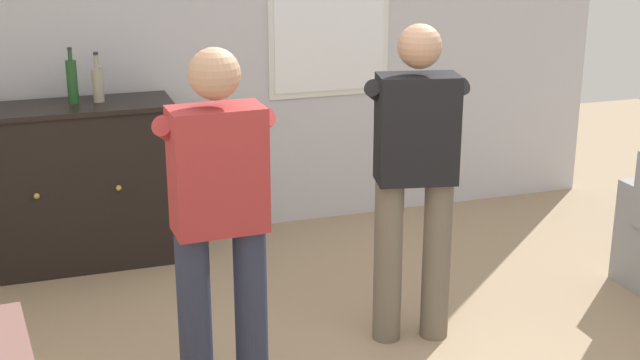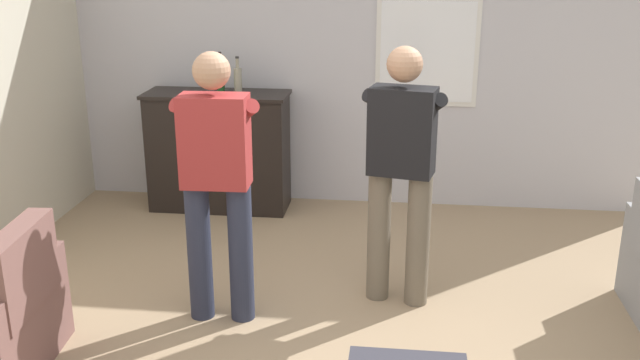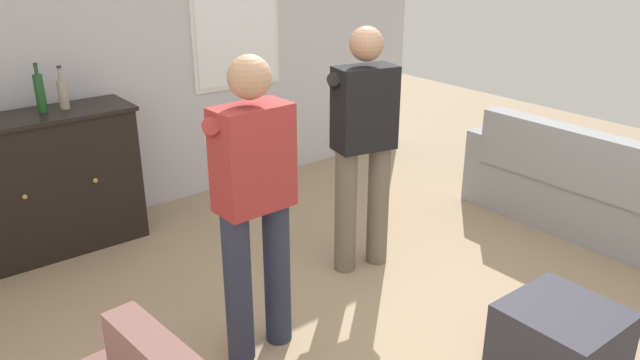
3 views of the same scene
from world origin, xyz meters
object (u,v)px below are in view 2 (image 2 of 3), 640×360
bottle_wine_green (221,76)px  person_standing_left (217,176)px  sideboard_cabinet (219,151)px  bottle_liquor_amber (238,79)px  person_standing_right (401,165)px

bottle_wine_green → person_standing_left: size_ratio=0.21×
sideboard_cabinet → bottle_liquor_amber: size_ratio=4.03×
bottle_liquor_amber → person_standing_right: (1.42, -1.62, -0.22)m
person_standing_left → bottle_wine_green: bearing=103.4°
sideboard_cabinet → bottle_wine_green: bottle_wine_green is taller
bottle_wine_green → bottle_liquor_amber: size_ratio=1.12×
sideboard_cabinet → person_standing_left: size_ratio=0.74×
sideboard_cabinet → bottle_liquor_amber: 0.66m
sideboard_cabinet → bottle_wine_green: 0.66m
person_standing_right → person_standing_left: bearing=-161.7°
sideboard_cabinet → person_standing_left: bearing=-75.4°
sideboard_cabinet → bottle_wine_green: (0.03, 0.04, 0.66)m
bottle_wine_green → person_standing_right: person_standing_right is taller
bottle_liquor_amber → person_standing_right: bearing=-48.8°
bottle_liquor_amber → person_standing_left: person_standing_left is taller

